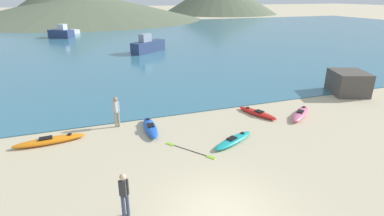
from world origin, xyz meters
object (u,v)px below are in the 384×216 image
moored_boat_2 (66,32)px  moored_boat_3 (148,46)px  kayak_on_sand_2 (301,114)px  kayak_on_sand_3 (257,113)px  shoreline_rock (348,83)px  loose_paddle (190,150)px  kayak_on_sand_4 (233,140)px  person_near_foreground (124,192)px  moored_boat_0 (61,33)px  person_near_waterline (116,110)px  kayak_on_sand_1 (150,127)px  kayak_on_sand_0 (50,140)px

moored_boat_2 → moored_boat_3: moored_boat_3 is taller
kayak_on_sand_2 → moored_boat_2: moored_boat_2 is taller
kayak_on_sand_3 → moored_boat_2: size_ratio=0.56×
shoreline_rock → kayak_on_sand_3: bearing=-170.3°
loose_paddle → moored_boat_3: bearing=82.3°
kayak_on_sand_2 → kayak_on_sand_3: kayak_on_sand_2 is taller
loose_paddle → kayak_on_sand_2: bearing=12.9°
shoreline_rock → kayak_on_sand_4: bearing=-159.7°
kayak_on_sand_4 → kayak_on_sand_3: bearing=42.6°
moored_boat_2 → person_near_foreground: bearing=-86.2°
kayak_on_sand_3 → person_near_foreground: bearing=-144.4°
kayak_on_sand_2 → moored_boat_0: (-15.31, 42.92, 0.67)m
kayak_on_sand_2 → moored_boat_3: size_ratio=0.54×
person_near_waterline → person_near_foreground: bearing=-94.5°
kayak_on_sand_4 → person_near_foreground: 6.85m
person_near_foreground → moored_boat_0: size_ratio=0.38×
kayak_on_sand_1 → moored_boat_2: (-5.75, 46.59, 0.24)m
kayak_on_sand_0 → kayak_on_sand_1: bearing=-2.2°
kayak_on_sand_4 → person_near_foreground: person_near_foreground is taller
kayak_on_sand_4 → moored_boat_2: 50.32m
kayak_on_sand_3 → loose_paddle: kayak_on_sand_3 is taller
kayak_on_sand_3 → kayak_on_sand_4: kayak_on_sand_4 is taller
kayak_on_sand_4 → moored_boat_2: moored_boat_2 is taller
kayak_on_sand_0 → person_near_waterline: (3.42, 0.93, 0.85)m
kayak_on_sand_1 → moored_boat_2: bearing=97.0°
kayak_on_sand_0 → kayak_on_sand_3: size_ratio=1.22×
kayak_on_sand_1 → person_near_waterline: (-1.63, 1.12, 0.82)m
moored_boat_0 → shoreline_rock: size_ratio=1.63×
moored_boat_3 → person_near_foreground: bearing=-103.3°
kayak_on_sand_2 → shoreline_rock: bearing=22.4°
kayak_on_sand_0 → kayak_on_sand_1: kayak_on_sand_1 is taller
moored_boat_2 → loose_paddle: bearing=-81.9°
kayak_on_sand_4 → person_near_waterline: person_near_waterline is taller
kayak_on_sand_3 → moored_boat_0: moored_boat_0 is taller
kayak_on_sand_0 → shoreline_rock: size_ratio=1.29×
kayak_on_sand_1 → kayak_on_sand_3: size_ratio=1.01×
moored_boat_0 → kayak_on_sand_3: bearing=-72.8°
kayak_on_sand_4 → moored_boat_0: 45.76m
moored_boat_2 → shoreline_rock: bearing=-65.0°
kayak_on_sand_4 → kayak_on_sand_2: bearing=17.9°
kayak_on_sand_0 → kayak_on_sand_1: 5.05m
kayak_on_sand_1 → shoreline_rock: bearing=5.5°
kayak_on_sand_4 → moored_boat_0: moored_boat_0 is taller
kayak_on_sand_2 → kayak_on_sand_4: (-5.47, -1.76, -0.04)m
moored_boat_2 → shoreline_rock: 49.78m
moored_boat_0 → shoreline_rock: (21.52, -40.37, -0.01)m
kayak_on_sand_1 → moored_boat_3: 23.76m
person_near_waterline → moored_boat_2: bearing=95.2°
kayak_on_sand_0 → person_near_waterline: 3.65m
kayak_on_sand_0 → shoreline_rock: bearing=3.6°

